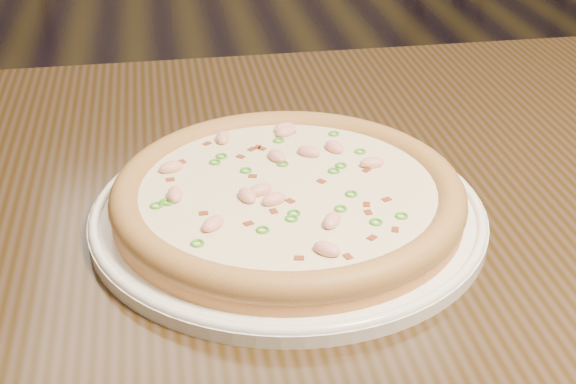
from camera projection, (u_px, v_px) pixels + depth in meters
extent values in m
cube|color=black|center=(395.00, 201.00, 0.83)|extent=(1.20, 0.80, 0.04)
cylinder|color=white|center=(288.00, 214.00, 0.75)|extent=(0.37, 0.37, 0.01)
torus|color=white|center=(288.00, 209.00, 0.75)|extent=(0.37, 0.37, 0.01)
cylinder|color=#BC8145|center=(288.00, 200.00, 0.74)|extent=(0.32, 0.32, 0.02)
torus|color=#B68443|center=(288.00, 192.00, 0.74)|extent=(0.33, 0.33, 0.03)
cylinder|color=beige|center=(288.00, 190.00, 0.74)|extent=(0.28, 0.28, 0.00)
ellipsoid|color=#F2B29E|center=(332.00, 220.00, 0.68)|extent=(0.02, 0.03, 0.01)
ellipsoid|color=#F2B29E|center=(171.00, 167.00, 0.76)|extent=(0.03, 0.02, 0.01)
ellipsoid|color=#F2B29E|center=(372.00, 163.00, 0.77)|extent=(0.02, 0.02, 0.01)
ellipsoid|color=#F2B29E|center=(213.00, 224.00, 0.68)|extent=(0.03, 0.03, 0.01)
ellipsoid|color=#F2B29E|center=(247.00, 195.00, 0.72)|extent=(0.02, 0.03, 0.01)
ellipsoid|color=#F2B29E|center=(334.00, 147.00, 0.80)|extent=(0.02, 0.03, 0.01)
ellipsoid|color=#F2B29E|center=(223.00, 138.00, 0.82)|extent=(0.02, 0.03, 0.01)
ellipsoid|color=#F2B29E|center=(274.00, 199.00, 0.71)|extent=(0.03, 0.02, 0.01)
ellipsoid|color=#F2B29E|center=(175.00, 194.00, 0.72)|extent=(0.01, 0.02, 0.01)
ellipsoid|color=#F2B29E|center=(309.00, 152.00, 0.79)|extent=(0.03, 0.03, 0.01)
ellipsoid|color=#F2B29E|center=(277.00, 156.00, 0.78)|extent=(0.02, 0.03, 0.01)
ellipsoid|color=#F2B29E|center=(286.00, 132.00, 0.83)|extent=(0.03, 0.02, 0.01)
ellipsoid|color=#F2B29E|center=(327.00, 249.00, 0.64)|extent=(0.03, 0.03, 0.01)
ellipsoid|color=#F2B29E|center=(285.00, 128.00, 0.84)|extent=(0.03, 0.02, 0.01)
ellipsoid|color=#F2B29E|center=(260.00, 190.00, 0.73)|extent=(0.03, 0.02, 0.01)
cube|color=maroon|center=(249.00, 224.00, 0.68)|extent=(0.01, 0.01, 0.00)
cube|color=maroon|center=(387.00, 200.00, 0.72)|extent=(0.01, 0.01, 0.00)
cube|color=maroon|center=(367.00, 205.00, 0.71)|extent=(0.01, 0.01, 0.00)
cube|color=maroon|center=(262.00, 149.00, 0.81)|extent=(0.01, 0.01, 0.00)
cube|color=maroon|center=(321.00, 182.00, 0.75)|extent=(0.01, 0.01, 0.00)
cube|color=maroon|center=(241.00, 157.00, 0.79)|extent=(0.01, 0.01, 0.00)
cube|color=maroon|center=(182.00, 163.00, 0.78)|extent=(0.01, 0.01, 0.00)
cube|color=maroon|center=(395.00, 231.00, 0.67)|extent=(0.01, 0.01, 0.00)
cube|color=maroon|center=(274.00, 212.00, 0.70)|extent=(0.01, 0.01, 0.00)
cube|color=maroon|center=(204.00, 214.00, 0.70)|extent=(0.01, 0.01, 0.00)
cube|color=maroon|center=(299.00, 259.00, 0.64)|extent=(0.01, 0.01, 0.00)
cube|color=maroon|center=(170.00, 180.00, 0.75)|extent=(0.01, 0.01, 0.00)
cube|color=maroon|center=(258.00, 148.00, 0.81)|extent=(0.01, 0.01, 0.00)
cube|color=maroon|center=(252.00, 150.00, 0.81)|extent=(0.01, 0.01, 0.00)
cube|color=maroon|center=(372.00, 239.00, 0.66)|extent=(0.01, 0.01, 0.00)
cube|color=maroon|center=(253.00, 177.00, 0.76)|extent=(0.01, 0.01, 0.00)
cube|color=maroon|center=(366.00, 171.00, 0.77)|extent=(0.01, 0.01, 0.00)
cube|color=maroon|center=(207.00, 144.00, 0.82)|extent=(0.01, 0.01, 0.00)
cube|color=maroon|center=(290.00, 202.00, 0.72)|extent=(0.01, 0.01, 0.00)
cube|color=maroon|center=(348.00, 257.00, 0.64)|extent=(0.01, 0.01, 0.00)
cube|color=maroon|center=(368.00, 213.00, 0.70)|extent=(0.01, 0.01, 0.00)
torus|color=#3B981F|center=(294.00, 213.00, 0.70)|extent=(0.01, 0.01, 0.00)
torus|color=#3B981F|center=(168.00, 202.00, 0.71)|extent=(0.02, 0.02, 0.00)
torus|color=#3B981F|center=(166.00, 202.00, 0.71)|extent=(0.02, 0.02, 0.00)
torus|color=#3B981F|center=(291.00, 219.00, 0.69)|extent=(0.01, 0.01, 0.00)
torus|color=#3B981F|center=(341.00, 166.00, 0.77)|extent=(0.02, 0.02, 0.00)
torus|color=#3B981F|center=(402.00, 216.00, 0.69)|extent=(0.02, 0.02, 0.00)
torus|color=#3B981F|center=(351.00, 194.00, 0.73)|extent=(0.02, 0.02, 0.00)
torus|color=#3B981F|center=(283.00, 164.00, 0.78)|extent=(0.02, 0.02, 0.00)
torus|color=#3B981F|center=(246.00, 171.00, 0.76)|extent=(0.02, 0.02, 0.00)
torus|color=#3B981F|center=(198.00, 243.00, 0.66)|extent=(0.01, 0.01, 0.00)
torus|color=#3B981F|center=(334.00, 171.00, 0.76)|extent=(0.02, 0.02, 0.00)
torus|color=#3B981F|center=(376.00, 222.00, 0.68)|extent=(0.02, 0.02, 0.00)
torus|color=#3B981F|center=(156.00, 206.00, 0.71)|extent=(0.02, 0.02, 0.00)
torus|color=#3B981F|center=(215.00, 162.00, 0.78)|extent=(0.02, 0.02, 0.00)
torus|color=#3B981F|center=(263.00, 230.00, 0.67)|extent=(0.02, 0.02, 0.00)
torus|color=#3B981F|center=(221.00, 156.00, 0.79)|extent=(0.02, 0.02, 0.00)
torus|color=#3B981F|center=(360.00, 152.00, 0.80)|extent=(0.02, 0.02, 0.00)
torus|color=#3B981F|center=(341.00, 209.00, 0.70)|extent=(0.02, 0.02, 0.00)
torus|color=#3B981F|center=(279.00, 141.00, 0.82)|extent=(0.02, 0.02, 0.00)
torus|color=#3B981F|center=(334.00, 134.00, 0.84)|extent=(0.02, 0.02, 0.00)
torus|color=#3B981F|center=(291.00, 132.00, 0.84)|extent=(0.01, 0.01, 0.00)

